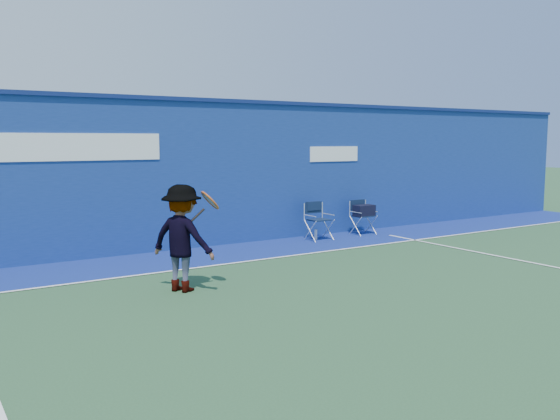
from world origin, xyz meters
TOP-DOWN VIEW (x-y plane):
  - ground at (0.00, 0.00)m, footprint 80.00×80.00m
  - stadium_wall at (-0.00, 5.20)m, footprint 24.00×0.50m
  - out_of_bounds_strip at (0.00, 4.10)m, footprint 24.00×1.80m
  - court_lines at (0.00, 0.60)m, footprint 24.00×12.00m
  - directors_chair_left at (2.74, 4.43)m, footprint 0.50×0.47m
  - directors_chair_right at (4.09, 4.49)m, footprint 0.48×0.43m
  - water_bottle at (2.69, 4.46)m, footprint 0.07×0.07m
  - tennis_player at (-1.62, 1.90)m, footprint 1.08×1.18m

SIDE VIEW (x-z plane):
  - ground at x=0.00m, z-range 0.00..0.00m
  - out_of_bounds_strip at x=0.00m, z-range 0.00..0.01m
  - court_lines at x=0.00m, z-range 0.01..0.01m
  - water_bottle at x=2.69m, z-range 0.00..0.24m
  - directors_chair_left at x=2.74m, z-range -0.14..0.71m
  - directors_chair_right at x=4.09m, z-range -0.07..0.74m
  - tennis_player at x=-1.62m, z-range 0.00..1.59m
  - stadium_wall at x=0.00m, z-range 0.01..3.09m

